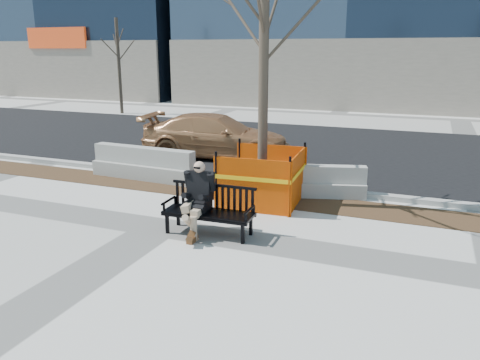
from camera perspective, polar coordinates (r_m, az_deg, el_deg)
The scene contains 11 objects.
ground at distance 9.66m, azimuth -9.57°, elevation -5.57°, with size 120.00×120.00×0.00m, color beige.
mulch_strip at distance 11.83m, azimuth -3.07°, elevation -1.43°, with size 40.00×1.20×0.02m, color #47301C.
asphalt_street at distance 17.48m, azimuth 5.49°, elevation 4.02°, with size 60.00×10.40×0.01m, color black.
curb at distance 12.64m, azimuth -1.27°, elevation -0.04°, with size 60.00×0.25×0.12m, color #9E9B93.
bench at distance 9.20m, azimuth -3.72°, elevation -6.44°, with size 1.76×0.63×0.94m, color black, non-canonical shape.
seated_man at distance 9.34m, azimuth -4.95°, elevation -6.14°, with size 0.60×1.00×1.39m, color black, non-canonical shape.
tree_fence at distance 11.08m, azimuth 2.63°, elevation -2.61°, with size 2.60×2.60×6.50m, color #E74C00, non-canonical shape.
sedan at distance 15.72m, azimuth -2.84°, elevation 2.78°, with size 1.96×4.81×1.40m, color #A36C41.
jersey_barrier_left at distance 13.32m, azimuth -11.33°, elevation 0.20°, with size 3.06×0.61×0.88m, color gray, non-canonical shape.
jersey_barrier_right at distance 11.62m, azimuth 8.15°, elevation -1.89°, with size 2.68×0.54×0.77m, color #A09D96, non-canonical shape.
far_tree_left at distance 27.49m, azimuth -13.91°, elevation 7.75°, with size 2.02×2.02×5.45m, color #483A2E, non-canonical shape.
Camera 1 is at (4.78, -7.67, 3.41)m, focal length 35.70 mm.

